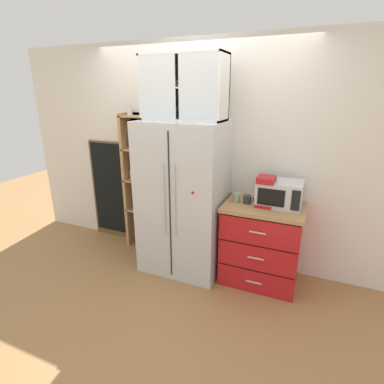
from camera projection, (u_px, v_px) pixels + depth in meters
ground_plane at (184, 264)px, 3.61m from camera, size 10.62×10.62×0.00m
wall_back_cream at (197, 155)px, 3.55m from camera, size 4.92×0.10×2.55m
refrigerator at (184, 198)px, 3.35m from camera, size 0.91×0.71×1.71m
pantry_shelf_column at (143, 179)px, 3.84m from camera, size 0.47×0.26×1.83m
counter_cabinet at (261, 243)px, 3.20m from camera, size 0.82×0.60×0.88m
microwave at (279, 193)px, 3.01m from camera, size 0.44×0.33×0.26m
coffee_maker at (266, 191)px, 3.02m from camera, size 0.17×0.20×0.31m
mug_sage at (237, 197)px, 3.14m from camera, size 0.11×0.08×0.10m
mug_charcoal at (247, 200)px, 3.09m from camera, size 0.12×0.08×0.08m
bottle_cobalt at (267, 191)px, 3.08m from camera, size 0.07×0.07×0.29m
upper_cabinet at (185, 88)px, 3.01m from camera, size 0.87×0.32×0.64m
chalkboard_menu at (111, 190)px, 4.15m from camera, size 0.60×0.04×1.37m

